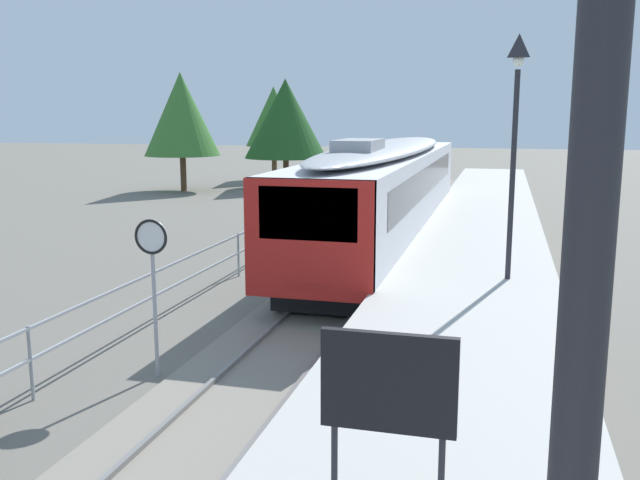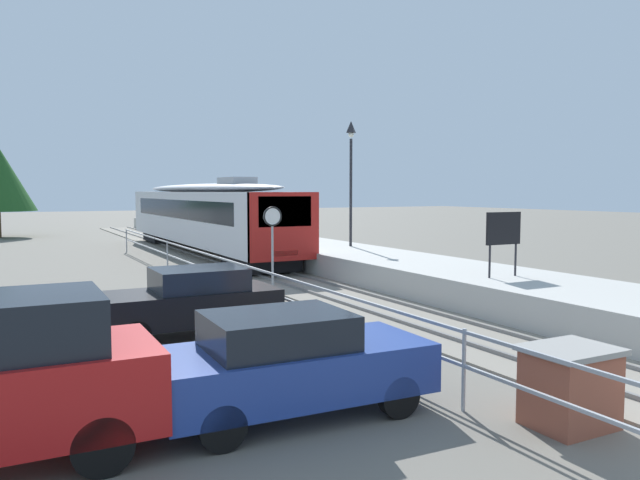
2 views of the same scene
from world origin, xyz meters
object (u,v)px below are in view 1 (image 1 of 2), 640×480
Objects in this scene: platform_lamp_near_end at (601,78)px; platform_notice_board at (388,389)px; speed_limit_sign at (152,258)px; commuter_train at (387,185)px; platform_lamp_mid_platform at (516,111)px.

platform_lamp_near_end is 4.75m from platform_notice_board.
commuter_train is at bearing 82.01° from speed_limit_sign.
speed_limit_sign is (-5.95, -5.32, -2.50)m from platform_lamp_mid_platform.
commuter_train reaches higher than platform_notice_board.
platform_notice_board is (-1.08, 3.93, -2.44)m from platform_lamp_near_end.
speed_limit_sign is at bearing -138.18° from platform_lamp_mid_platform.
platform_lamp_mid_platform is (4.08, -7.99, 2.47)m from commuter_train.
commuter_train is 11.40× the size of platform_notice_board.
platform_notice_board is at bearing 105.40° from platform_lamp_near_end.
commuter_train is 3.83× the size of platform_lamp_mid_platform.
platform_lamp_mid_platform reaches higher than commuter_train.
speed_limit_sign is at bearing 124.27° from platform_lamp_near_end.
platform_lamp_mid_platform is 1.91× the size of speed_limit_sign.
commuter_train is 7.31× the size of speed_limit_sign.
speed_limit_sign reaches higher than platform_notice_board.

